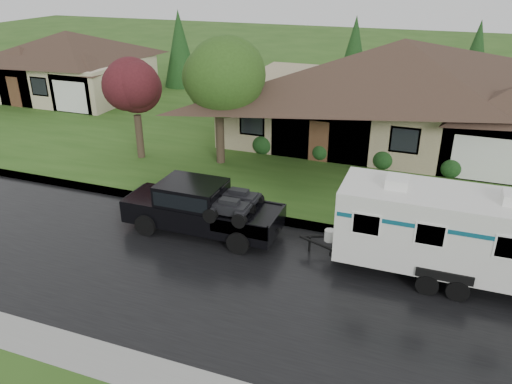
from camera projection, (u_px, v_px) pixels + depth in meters
ground at (289, 255)px, 17.59m from camera, size 140.00×140.00×0.00m
road at (271, 286)px, 15.88m from camera, size 140.00×8.00×0.01m
curb at (306, 225)px, 19.47m from camera, size 140.00×0.50×0.15m
lawn at (361, 131)px, 30.33m from camera, size 140.00×26.00×0.15m
house_main at (406, 80)px, 27.14m from camera, size 19.44×10.80×6.90m
house_far at (71, 59)px, 36.76m from camera, size 10.80×8.64×5.80m
tree_left_green at (218, 76)px, 23.62m from camera, size 3.79×3.79×6.28m
tree_red at (135, 89)px, 24.63m from camera, size 3.10×3.10×5.13m
shrub_row at (383, 158)px, 24.60m from camera, size 13.60×1.00×1.00m
pickup_truck at (199, 206)px, 18.76m from camera, size 5.93×2.25×1.98m
travel_trailer at (450, 230)px, 15.67m from camera, size 7.32×2.57×3.28m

